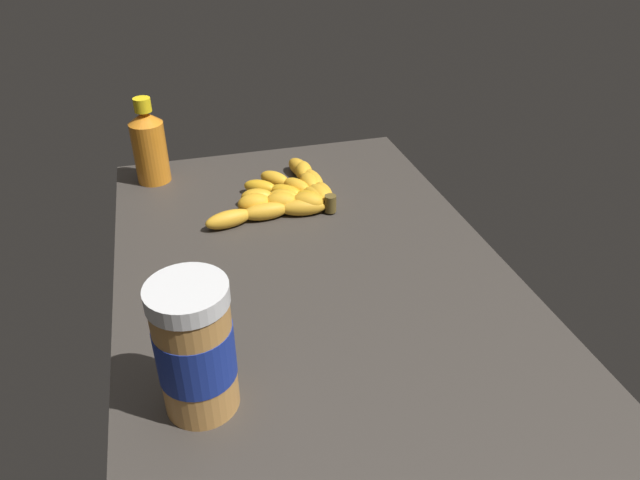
% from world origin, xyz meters
% --- Properties ---
extents(ground_plane, '(0.92, 0.57, 0.04)m').
position_xyz_m(ground_plane, '(0.00, 0.00, -0.02)').
color(ground_plane, '#38332D').
extents(banana_bunch, '(0.21, 0.23, 0.04)m').
position_xyz_m(banana_bunch, '(-0.23, 0.02, 0.02)').
color(banana_bunch, gold).
rests_on(banana_bunch, ground_plane).
extents(peanut_butter_jar, '(0.08, 0.08, 0.16)m').
position_xyz_m(peanut_butter_jar, '(0.19, -0.18, 0.08)').
color(peanut_butter_jar, '#BF8442').
rests_on(peanut_butter_jar, ground_plane).
extents(honey_bottle, '(0.06, 0.06, 0.16)m').
position_xyz_m(honey_bottle, '(-0.38, -0.21, 0.07)').
color(honey_bottle, orange).
rests_on(honey_bottle, ground_plane).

